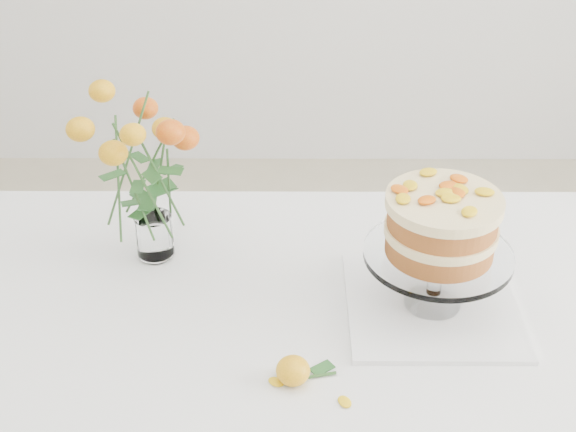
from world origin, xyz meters
name	(u,v)px	position (x,y,z in m)	size (l,w,h in m)	color
table	(350,376)	(0.00, 0.00, 0.67)	(1.43, 0.93, 0.76)	tan
napkin	(432,305)	(0.14, 0.08, 0.76)	(0.28, 0.28, 0.01)	white
cake_stand	(441,231)	(0.14, 0.08, 0.91)	(0.24, 0.24, 0.22)	white
rose_vase	(146,160)	(-0.35, 0.23, 0.96)	(0.24, 0.24, 0.34)	white
loose_rose_near	(293,371)	(-0.09, -0.10, 0.78)	(0.09, 0.05, 0.04)	#FFA716
stray_petal_a	(276,382)	(-0.12, -0.10, 0.76)	(0.03, 0.02, 0.00)	yellow
stray_petal_b	(345,402)	(-0.02, -0.14, 0.76)	(0.03, 0.02, 0.00)	yellow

